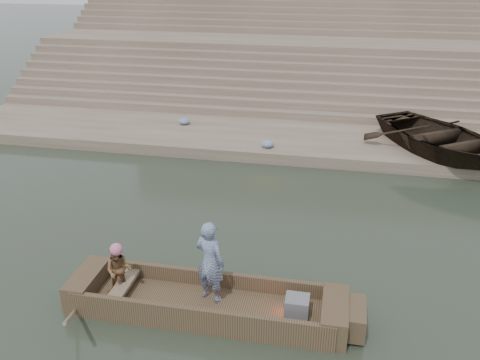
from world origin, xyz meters
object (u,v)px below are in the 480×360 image
(standing_man, at_px, (210,261))
(beached_rowboat, at_px, (440,137))
(main_rowboat, at_px, (206,307))
(rowing_man, at_px, (119,270))
(television, at_px, (296,306))

(standing_man, distance_m, beached_rowboat, 10.79)
(main_rowboat, distance_m, beached_rowboat, 11.01)
(rowing_man, height_order, beached_rowboat, beached_rowboat)
(main_rowboat, relative_size, television, 10.87)
(standing_man, height_order, rowing_man, standing_man)
(rowing_man, bearing_deg, main_rowboat, -12.30)
(standing_man, relative_size, beached_rowboat, 0.33)
(television, height_order, beached_rowboat, beached_rowboat)
(rowing_man, xyz_separation_m, television, (3.63, -0.00, -0.35))
(standing_man, height_order, television, standing_man)
(main_rowboat, xyz_separation_m, television, (1.82, -0.00, 0.31))
(main_rowboat, distance_m, rowing_man, 1.93)
(main_rowboat, distance_m, television, 1.85)
(main_rowboat, relative_size, beached_rowboat, 0.95)
(television, xyz_separation_m, beached_rowboat, (3.95, 9.34, 0.53))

